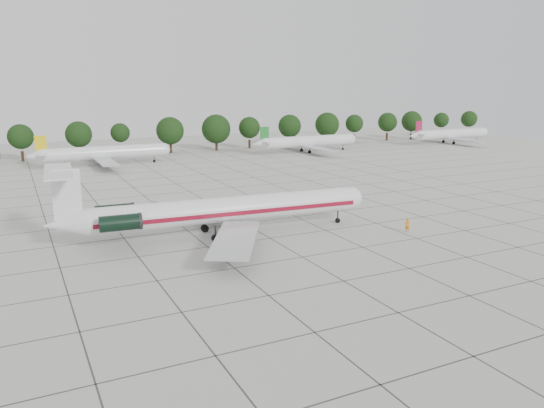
% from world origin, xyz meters
% --- Properties ---
extents(ground, '(260.00, 260.00, 0.00)m').
position_xyz_m(ground, '(0.00, 0.00, 0.00)').
color(ground, beige).
rests_on(ground, ground).
extents(apron_joints, '(170.00, 170.00, 0.02)m').
position_xyz_m(apron_joints, '(0.00, 15.00, 0.01)').
color(apron_joints, '#383838').
rests_on(apron_joints, ground).
extents(main_airliner, '(40.12, 31.46, 9.40)m').
position_xyz_m(main_airliner, '(-5.78, 3.77, 3.32)').
color(main_airliner, silver).
rests_on(main_airliner, ground).
extents(ground_crew, '(0.67, 0.45, 1.79)m').
position_xyz_m(ground_crew, '(16.93, -5.10, 0.90)').
color(ground_crew, orange).
rests_on(ground_crew, ground).
extents(bg_airliner_c, '(28.24, 27.20, 7.40)m').
position_xyz_m(bg_airliner_c, '(-8.15, 69.59, 2.91)').
color(bg_airliner_c, silver).
rests_on(bg_airliner_c, ground).
extents(bg_airliner_d, '(28.24, 27.20, 7.40)m').
position_xyz_m(bg_airliner_d, '(45.91, 69.81, 2.91)').
color(bg_airliner_d, silver).
rests_on(bg_airliner_d, ground).
extents(bg_airliner_e, '(28.24, 27.20, 7.40)m').
position_xyz_m(bg_airliner_e, '(97.12, 68.88, 2.91)').
color(bg_airliner_e, silver).
rests_on(bg_airliner_e, ground).
extents(tree_line, '(249.86, 8.44, 10.22)m').
position_xyz_m(tree_line, '(-11.68, 85.00, 5.98)').
color(tree_line, '#332114').
rests_on(tree_line, ground).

